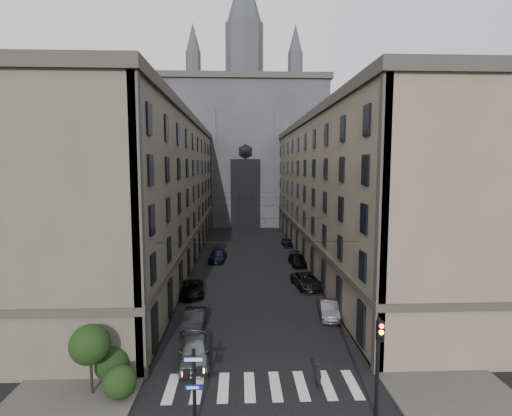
{
  "coord_description": "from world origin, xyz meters",
  "views": [
    {
      "loc": [
        -1.3,
        -16.77,
        12.69
      ],
      "look_at": [
        -0.04,
        12.95,
        9.52
      ],
      "focal_mm": 28.0,
      "sensor_mm": 36.0,
      "label": 1
    }
  ],
  "objects": [
    {
      "name": "car_right_midfar",
      "position": [
        6.16,
        32.87,
        0.69
      ],
      "size": [
        2.2,
        4.86,
        1.38
      ],
      "primitive_type": "imported",
      "rotation": [
        0.0,
        0.0,
        0.06
      ],
      "color": "black",
      "rests_on": "ground"
    },
    {
      "name": "car_right_midnear",
      "position": [
        5.74,
        23.48,
        0.72
      ],
      "size": [
        3.1,
        5.5,
        1.45
      ],
      "primitive_type": "imported",
      "rotation": [
        0.0,
        0.0,
        0.14
      ],
      "color": "black",
      "rests_on": "ground"
    },
    {
      "name": "shrub_cluster",
      "position": [
        -8.72,
        5.01,
        1.8
      ],
      "size": [
        3.9,
        4.4,
        3.9
      ],
      "color": "black",
      "rests_on": "sidewalk_left"
    },
    {
      "name": "sidewalk_left",
      "position": [
        -10.5,
        36.0,
        0.07
      ],
      "size": [
        7.0,
        80.0,
        0.15
      ],
      "primitive_type": "cube",
      "color": "#383533",
      "rests_on": "ground"
    },
    {
      "name": "car_left_midnear",
      "position": [
        -4.82,
        13.33,
        0.73
      ],
      "size": [
        1.6,
        4.45,
        1.46
      ],
      "primitive_type": "imported",
      "rotation": [
        0.0,
        0.0,
        -0.01
      ],
      "color": "black",
      "rests_on": "ground"
    },
    {
      "name": "pedestrian",
      "position": [
        3.18,
        4.71,
        0.78
      ],
      "size": [
        0.52,
        0.65,
        1.56
      ],
      "primitive_type": "imported",
      "rotation": [
        0.0,
        0.0,
        1.85
      ],
      "color": "black",
      "rests_on": "ground"
    },
    {
      "name": "car_left_far",
      "position": [
        -4.2,
        35.68,
        0.75
      ],
      "size": [
        2.43,
        5.27,
        1.49
      ],
      "primitive_type": "imported",
      "rotation": [
        0.0,
        0.0,
        -0.07
      ],
      "color": "black",
      "rests_on": "ground"
    },
    {
      "name": "gothic_tower",
      "position": [
        0.0,
        74.96,
        17.8
      ],
      "size": [
        35.0,
        23.0,
        58.0
      ],
      "color": "#2D2D33",
      "rests_on": "ground"
    },
    {
      "name": "car_left_midfar",
      "position": [
        -5.98,
        21.55,
        0.68
      ],
      "size": [
        2.74,
        5.07,
        1.35
      ],
      "primitive_type": "imported",
      "rotation": [
        0.0,
        0.0,
        0.11
      ],
      "color": "black",
      "rests_on": "ground"
    },
    {
      "name": "building_left",
      "position": [
        -13.44,
        36.0,
        9.34
      ],
      "size": [
        13.6,
        60.6,
        18.85
      ],
      "color": "#4C463A",
      "rests_on": "ground"
    },
    {
      "name": "traffic_light_right",
      "position": [
        5.6,
        1.92,
        3.29
      ],
      "size": [
        0.34,
        0.5,
        5.2
      ],
      "color": "black",
      "rests_on": "ground"
    },
    {
      "name": "car_right_far",
      "position": [
        6.2,
        44.79,
        0.64
      ],
      "size": [
        1.68,
        3.81,
        1.28
      ],
      "primitive_type": "imported",
      "rotation": [
        0.0,
        0.0,
        0.05
      ],
      "color": "black",
      "rests_on": "ground"
    },
    {
      "name": "pedestrian_signal_left",
      "position": [
        -3.51,
        1.5,
        2.32
      ],
      "size": [
        1.02,
        0.38,
        4.0
      ],
      "color": "black",
      "rests_on": "ground"
    },
    {
      "name": "sidewalk_right",
      "position": [
        10.5,
        36.0,
        0.07
      ],
      "size": [
        7.0,
        80.0,
        0.15
      ],
      "primitive_type": "cube",
      "color": "#383533",
      "rests_on": "ground"
    },
    {
      "name": "car_right_near",
      "position": [
        6.2,
        15.32,
        0.69
      ],
      "size": [
        1.96,
        4.33,
        1.38
      ],
      "primitive_type": "imported",
      "rotation": [
        0.0,
        0.0,
        -0.12
      ],
      "color": "slate",
      "rests_on": "ground"
    },
    {
      "name": "tram_wires",
      "position": [
        0.0,
        35.63,
        7.25
      ],
      "size": [
        14.0,
        60.0,
        0.43
      ],
      "color": "black",
      "rests_on": "ground"
    },
    {
      "name": "zebra_crossing",
      "position": [
        0.0,
        5.0,
        0.01
      ],
      "size": [
        11.0,
        3.2,
        0.01
      ],
      "primitive_type": "cube",
      "color": "beige",
      "rests_on": "ground"
    },
    {
      "name": "building_right",
      "position": [
        13.44,
        36.0,
        9.34
      ],
      "size": [
        13.6,
        60.6,
        18.85
      ],
      "color": "brown",
      "rests_on": "ground"
    },
    {
      "name": "car_left_near",
      "position": [
        -4.21,
        8.0,
        0.81
      ],
      "size": [
        2.24,
        4.89,
        1.62
      ],
      "primitive_type": "imported",
      "rotation": [
        0.0,
        0.0,
        0.07
      ],
      "color": "slate",
      "rests_on": "ground"
    }
  ]
}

